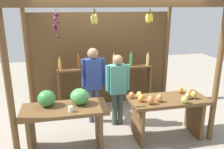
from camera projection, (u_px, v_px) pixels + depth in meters
The scene contains 7 objects.
ground_plane at pixel (110, 122), 4.96m from camera, with size 12.00×12.00×0.00m, color gray.
market_stall at pixel (105, 51), 5.01m from camera, with size 3.47×2.15×2.48m.
fruit_counter_left at pixel (65, 112), 3.90m from camera, with size 1.41×0.65×1.05m.
fruit_counter_right at pixel (167, 108), 4.25m from camera, with size 1.41×0.65×0.93m.
bottle_shelf_unit at pixel (106, 76), 5.46m from camera, with size 2.23×0.22×1.36m.
vendor_man at pixel (93, 79), 4.71m from camera, with size 0.48×0.21×1.59m.
vendor_woman at pixel (118, 84), 4.63m from camera, with size 0.48×0.20×1.47m.
Camera 1 is at (-0.89, -4.36, 2.41)m, focal length 37.36 mm.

